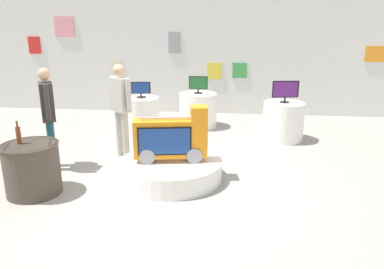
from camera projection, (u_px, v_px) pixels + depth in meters
ground_plane at (165, 179)px, 5.79m from camera, size 30.00×30.00×0.00m
back_wall_display at (195, 58)px, 9.79m from camera, size 12.77×0.13×2.96m
main_display_pedestal at (171, 169)px, 5.77m from camera, size 1.59×1.59×0.31m
novelty_firetruck_tv at (172, 139)px, 5.63m from camera, size 1.14×0.51×0.85m
display_pedestal_left_rear at (142, 115)px, 8.17m from camera, size 0.77×0.77×0.80m
tv_on_left_rear at (141, 89)px, 8.00m from camera, size 0.42×0.20×0.34m
display_pedestal_center_rear at (283, 121)px, 7.67m from camera, size 0.83×0.83×0.80m
tv_on_center_rear at (285, 90)px, 7.48m from camera, size 0.54×0.18×0.44m
display_pedestal_right_rear at (198, 110)px, 8.66m from camera, size 0.87×0.87×0.80m
tv_on_right_rear at (198, 84)px, 8.48m from camera, size 0.43×0.19×0.40m
side_table_round at (32, 168)px, 5.22m from camera, size 0.79×0.79×0.74m
bottle_on_side_table at (18, 135)px, 5.10m from camera, size 0.07×0.07×0.32m
shopper_browsing_near_truck at (48, 111)px, 5.98m from camera, size 0.36×0.50×1.68m
shopper_browsing_rear at (121, 104)px, 6.52m from camera, size 0.45×0.40×1.68m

